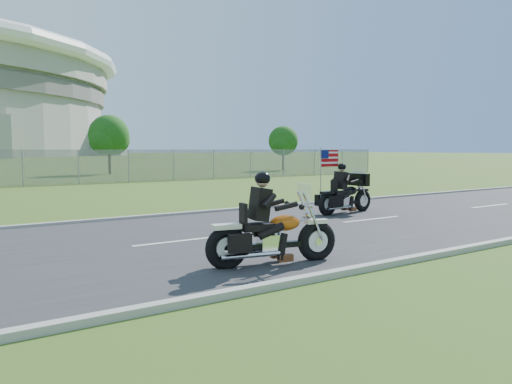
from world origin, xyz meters
TOP-DOWN VIEW (x-y plane):
  - ground at (0.00, 0.00)m, footprint 420.00×420.00m
  - road at (0.00, 0.00)m, footprint 120.00×8.00m
  - curb_north at (0.00, 4.05)m, footprint 120.00×0.18m
  - curb_south at (0.00, -4.05)m, footprint 120.00×0.18m
  - tree_fence_near at (6.04, 30.04)m, footprint 3.52×3.28m
  - tree_fence_far at (22.04, 28.03)m, footprint 3.08×2.87m
  - motorcycle_lead at (-1.63, -2.87)m, footprint 2.48×0.93m
  - motorcycle_follow at (4.38, 1.48)m, footprint 2.41×0.82m

SIDE VIEW (x-z plane):
  - ground at x=0.00m, z-range 0.00..0.00m
  - road at x=0.00m, z-range 0.00..0.04m
  - curb_north at x=0.00m, z-range -0.01..0.11m
  - curb_south at x=0.00m, z-range -0.01..0.11m
  - motorcycle_lead at x=-1.63m, z-range -0.31..1.37m
  - motorcycle_follow at x=4.38m, z-range -0.45..1.56m
  - tree_fence_far at x=22.04m, z-range 0.54..4.74m
  - tree_fence_near at x=6.04m, z-range 0.60..5.35m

